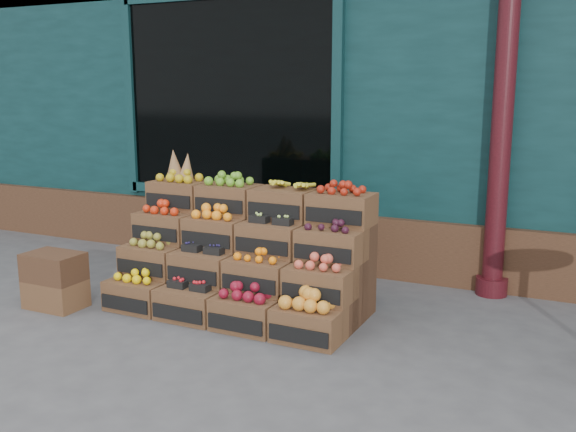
% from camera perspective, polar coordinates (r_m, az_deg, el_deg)
% --- Properties ---
extents(ground, '(60.00, 60.00, 0.00)m').
position_cam_1_polar(ground, '(4.60, -1.49, -12.24)').
color(ground, '#4A4A4D').
rests_on(ground, ground).
extents(shop_facade, '(12.00, 6.24, 4.80)m').
position_cam_1_polar(shop_facade, '(9.09, 13.55, 14.56)').
color(shop_facade, '#0D2D2E').
rests_on(shop_facade, ground).
extents(crate_display, '(2.09, 1.03, 1.30)m').
position_cam_1_polar(crate_display, '(5.41, -4.00, -4.08)').
color(crate_display, brown).
rests_on(crate_display, ground).
extents(spare_crates, '(0.48, 0.33, 0.47)m').
position_cam_1_polar(spare_crates, '(5.80, -20.02, -5.40)').
color(spare_crates, brown).
rests_on(spare_crates, ground).
extents(shopkeeper, '(0.81, 0.61, 2.03)m').
position_cam_1_polar(shopkeeper, '(7.53, -1.90, 5.05)').
color(shopkeeper, '#1C6327').
rests_on(shopkeeper, ground).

